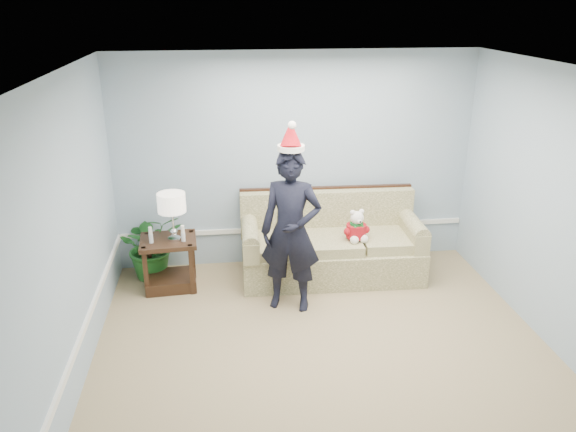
# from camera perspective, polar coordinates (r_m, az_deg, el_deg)

# --- Properties ---
(room_shell) EXTENTS (4.54, 5.04, 2.74)m
(room_shell) POSITION_cam_1_polar(r_m,az_deg,el_deg) (4.73, 4.92, -2.57)
(room_shell) COLOR tan
(room_shell) RESTS_ON ground
(wainscot_trim) EXTENTS (4.49, 4.99, 0.06)m
(wainscot_trim) POSITION_cam_1_polar(r_m,az_deg,el_deg) (6.09, -8.65, -6.43)
(wainscot_trim) COLOR white
(wainscot_trim) RESTS_ON room_shell
(sofa) EXTENTS (2.22, 1.01, 1.03)m
(sofa) POSITION_cam_1_polar(r_m,az_deg,el_deg) (7.03, 4.34, -3.09)
(sofa) COLOR brown
(sofa) RESTS_ON room_shell
(side_table) EXTENTS (0.68, 0.58, 0.62)m
(side_table) POSITION_cam_1_polar(r_m,az_deg,el_deg) (6.87, -11.85, -5.22)
(side_table) COLOR #362113
(side_table) RESTS_ON room_shell
(table_lamp) EXTENTS (0.32, 0.32, 0.57)m
(table_lamp) POSITION_cam_1_polar(r_m,az_deg,el_deg) (6.52, -11.74, 1.14)
(table_lamp) COLOR silver
(table_lamp) RESTS_ON side_table
(candle_pair) EXTENTS (0.41, 0.05, 0.19)m
(candle_pair) POSITION_cam_1_polar(r_m,az_deg,el_deg) (6.60, -12.20, -1.87)
(candle_pair) COLOR silver
(candle_pair) RESTS_ON side_table
(houseplant) EXTENTS (0.91, 0.84, 0.85)m
(houseplant) POSITION_cam_1_polar(r_m,az_deg,el_deg) (7.10, -13.65, -2.87)
(houseplant) COLOR #1F6123
(houseplant) RESTS_ON room_shell
(man) EXTENTS (0.76, 0.62, 1.81)m
(man) POSITION_cam_1_polar(r_m,az_deg,el_deg) (6.05, 0.29, -1.58)
(man) COLOR black
(man) RESTS_ON room_shell
(santa_hat) EXTENTS (0.31, 0.34, 0.33)m
(santa_hat) POSITION_cam_1_polar(r_m,az_deg,el_deg) (5.74, 0.29, 8.07)
(santa_hat) COLOR white
(santa_hat) RESTS_ON man
(teddy_bear) EXTENTS (0.27, 0.29, 0.39)m
(teddy_bear) POSITION_cam_1_polar(r_m,az_deg,el_deg) (6.75, 6.97, -1.33)
(teddy_bear) COLOR white
(teddy_bear) RESTS_ON sofa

